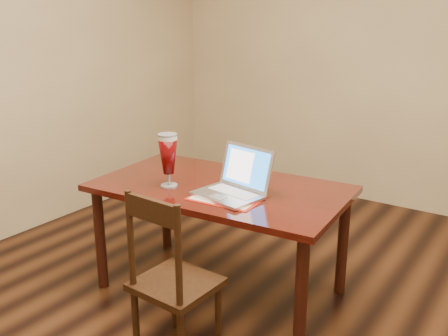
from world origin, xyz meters
The scene contains 2 objects.
dining_table centered at (-0.45, 0.40, 0.63)m, with size 1.54×0.94×1.01m.
dining_chair centered at (-0.28, -0.24, 0.42)m, with size 0.39×0.37×0.89m.
Camera 1 is at (1.16, -1.89, 1.66)m, focal length 40.00 mm.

